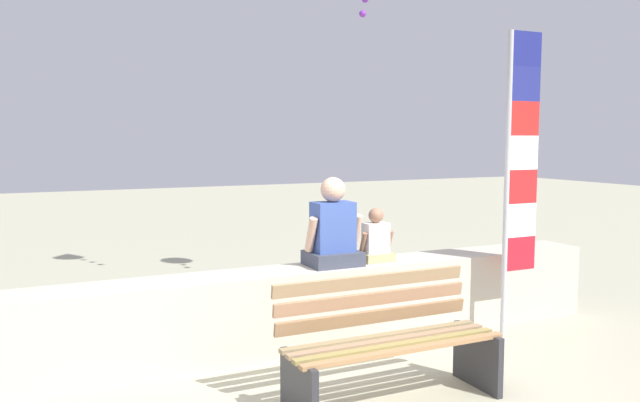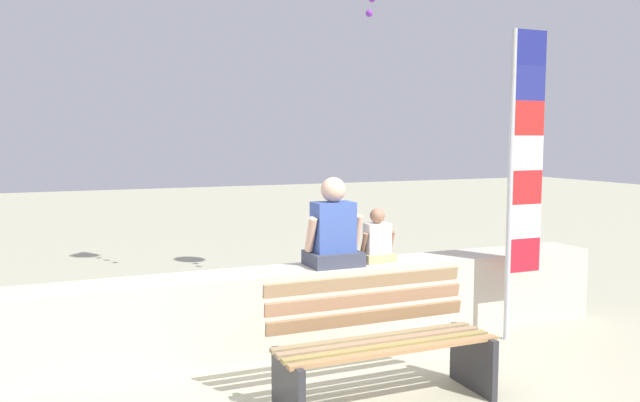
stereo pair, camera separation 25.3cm
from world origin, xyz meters
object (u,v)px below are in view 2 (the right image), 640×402
object	(u,v)px
person_adult	(333,231)
park_bench	(381,345)
flag_banner	(521,166)
person_child	(377,241)

from	to	relation	value
person_adult	park_bench	bearing A→B (deg)	-99.31
person_adult	flag_banner	bearing A→B (deg)	-17.93
park_bench	flag_banner	xyz separation A→B (m)	(1.89, 0.79, 1.22)
person_child	flag_banner	world-z (taller)	flag_banner
park_bench	person_child	distance (m)	1.58
park_bench	person_adult	size ratio (longest dim) A/B	1.98
park_bench	person_adult	distance (m)	1.49
park_bench	person_adult	bearing A→B (deg)	80.69
person_adult	person_child	size ratio (longest dim) A/B	1.60
person_adult	person_child	distance (m)	0.47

